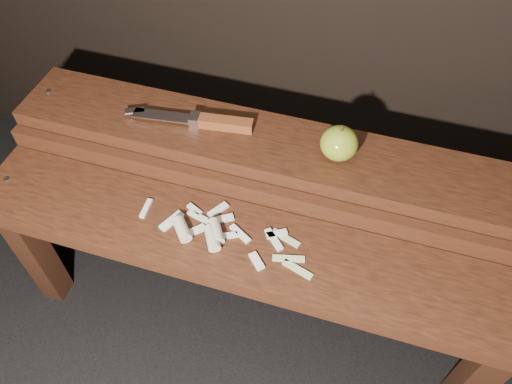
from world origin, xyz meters
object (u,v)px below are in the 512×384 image
(bench_rear_tier, at_px, (269,168))
(knife, at_px, (209,121))
(apple, at_px, (339,143))
(bench_front_tier, at_px, (239,262))

(bench_rear_tier, height_order, knife, knife)
(knife, bearing_deg, bench_rear_tier, -3.99)
(bench_rear_tier, height_order, apple, apple)
(bench_front_tier, xyz_separation_m, knife, (-0.15, 0.24, 0.16))
(bench_front_tier, height_order, bench_rear_tier, bench_rear_tier)
(bench_front_tier, distance_m, apple, 0.33)
(bench_front_tier, distance_m, bench_rear_tier, 0.23)
(bench_rear_tier, bearing_deg, bench_front_tier, -90.00)
(bench_rear_tier, relative_size, knife, 4.00)
(bench_rear_tier, bearing_deg, apple, 1.67)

